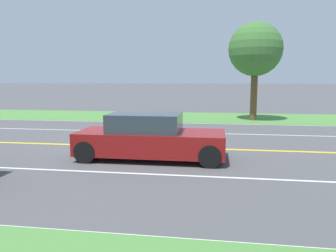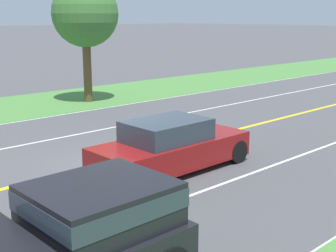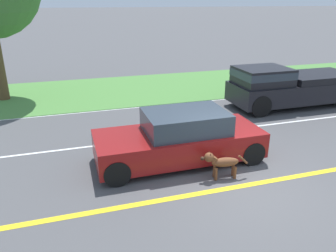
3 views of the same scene
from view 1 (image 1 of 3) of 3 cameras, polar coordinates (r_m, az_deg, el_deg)
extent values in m
plane|color=#4C4C4F|center=(12.53, -6.33, -3.56)|extent=(400.00, 400.00, 0.00)
cube|color=yellow|center=(12.53, -6.33, -3.55)|extent=(0.18, 160.00, 0.01)
cube|color=white|center=(6.32, -23.44, -16.08)|extent=(0.14, 160.00, 0.01)
cube|color=white|center=(19.28, -1.01, 0.60)|extent=(0.14, 160.00, 0.01)
cube|color=white|center=(9.29, -11.91, -7.82)|extent=(0.10, 160.00, 0.01)
cube|color=white|center=(15.88, -3.11, -1.03)|extent=(0.10, 160.00, 0.01)
cube|color=#4C843D|center=(22.23, 0.27, 1.63)|extent=(6.00, 160.00, 0.03)
cube|color=maroon|center=(10.47, -2.95, -2.84)|extent=(1.83, 4.64, 0.70)
cube|color=#2D3842|center=(10.41, -3.98, 0.65)|extent=(1.57, 2.23, 0.57)
cylinder|color=black|center=(9.51, 7.30, -5.26)|extent=(0.22, 0.67, 0.67)
cylinder|color=black|center=(10.29, -14.24, -4.42)|extent=(0.22, 0.67, 0.67)
cylinder|color=black|center=(11.12, 7.49, -3.31)|extent=(0.22, 0.67, 0.67)
cylinder|color=black|center=(11.80, -11.15, -2.73)|extent=(0.22, 0.67, 0.67)
ellipsoid|color=brown|center=(11.89, -5.58, -1.98)|extent=(0.33, 0.74, 0.24)
cylinder|color=brown|center=(11.77, -4.58, -3.48)|extent=(0.08, 0.08, 0.33)
cylinder|color=brown|center=(11.97, -6.82, -3.32)|extent=(0.08, 0.08, 0.33)
cylinder|color=brown|center=(11.92, -4.30, -3.33)|extent=(0.08, 0.08, 0.33)
cylinder|color=brown|center=(12.11, -6.51, -3.18)|extent=(0.08, 0.08, 0.33)
cylinder|color=brown|center=(11.76, -4.22, -1.58)|extent=(0.18, 0.22, 0.19)
sphere|color=brown|center=(11.70, -3.64, -1.28)|extent=(0.28, 0.28, 0.24)
ellipsoid|color=#331E14|center=(11.65, -2.87, -1.41)|extent=(0.13, 0.13, 0.09)
cone|color=#55301C|center=(11.63, -3.82, -0.88)|extent=(0.09, 0.09, 0.11)
cone|color=#55301C|center=(11.75, -3.59, -0.79)|extent=(0.09, 0.09, 0.11)
cylinder|color=brown|center=(12.07, -7.65, -1.68)|extent=(0.09, 0.27, 0.27)
cylinder|color=brown|center=(20.83, 14.72, 5.42)|extent=(0.41, 0.41, 3.28)
sphere|color=#3D7033|center=(20.89, 14.99, 12.81)|extent=(3.23, 3.23, 3.23)
camera|label=2|loc=(10.81, -77.52, 10.79)|focal=50.00mm
camera|label=3|loc=(18.11, 11.09, 13.63)|focal=35.00mm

